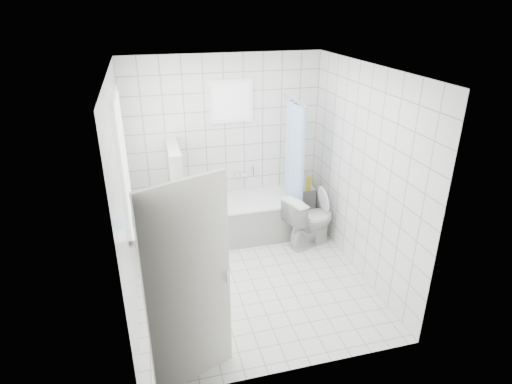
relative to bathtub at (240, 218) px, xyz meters
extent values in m
plane|color=white|center=(-0.11, -1.12, -0.29)|extent=(3.00, 3.00, 0.00)
plane|color=white|center=(-0.11, -1.12, 2.31)|extent=(3.00, 3.00, 0.00)
cube|color=white|center=(-0.11, 0.38, 1.01)|extent=(2.80, 0.02, 2.60)
cube|color=white|center=(-0.11, -2.62, 1.01)|extent=(2.80, 0.02, 2.60)
cube|color=white|center=(-1.51, -1.12, 1.01)|extent=(0.02, 3.00, 2.60)
cube|color=white|center=(1.29, -1.12, 1.01)|extent=(0.02, 3.00, 2.60)
cube|color=white|center=(-1.47, -0.82, 1.31)|extent=(0.01, 0.90, 1.40)
cube|color=white|center=(-0.01, 0.33, 1.66)|extent=(0.50, 0.01, 0.50)
cube|color=white|center=(-1.42, -0.82, 0.57)|extent=(0.18, 1.02, 0.08)
cube|color=silver|center=(-0.99, -2.45, 0.71)|extent=(0.75, 0.34, 2.00)
cube|color=white|center=(0.00, 0.00, -0.02)|extent=(1.63, 0.75, 0.55)
cube|color=white|center=(0.00, 0.00, 0.27)|extent=(1.65, 0.77, 0.03)
cube|color=white|center=(-0.89, -0.05, 0.46)|extent=(0.15, 0.85, 1.50)
cube|color=white|center=(1.06, 0.25, -0.02)|extent=(0.40, 0.24, 0.55)
imported|color=white|center=(0.92, -0.47, 0.09)|extent=(0.84, 0.64, 0.76)
cylinder|color=silver|center=(0.76, -0.02, 1.71)|extent=(0.02, 0.80, 0.02)
cube|color=silver|center=(0.10, 0.33, 0.56)|extent=(0.18, 0.06, 0.06)
imported|color=white|center=(-1.41, -0.86, 0.70)|extent=(0.16, 0.16, 0.17)
imported|color=#B75BB3|center=(-1.41, -0.56, 0.70)|extent=(0.09, 0.09, 0.19)
imported|color=#328BE3|center=(-1.41, -1.03, 0.71)|extent=(0.13, 0.13, 0.20)
cylinder|color=yellow|center=(1.13, 0.16, 0.38)|extent=(0.06, 0.06, 0.24)
cylinder|color=#F71D37|center=(1.03, 0.26, 0.38)|extent=(0.06, 0.06, 0.24)
cylinder|color=#1B9E1A|center=(0.98, 0.18, 0.36)|extent=(0.06, 0.06, 0.20)
camera|label=1|loc=(-1.21, -5.47, 2.95)|focal=30.00mm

